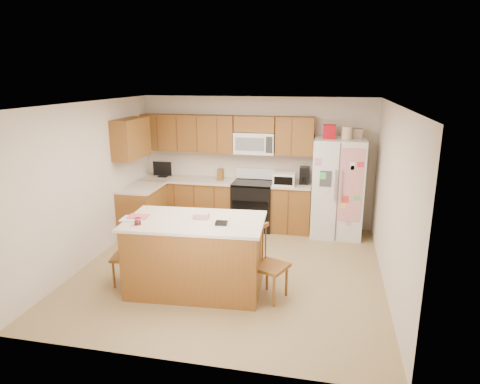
% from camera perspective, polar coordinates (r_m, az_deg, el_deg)
% --- Properties ---
extents(ground, '(4.50, 4.50, 0.00)m').
position_cam_1_polar(ground, '(6.67, -1.28, -10.28)').
color(ground, '#947D58').
rests_on(ground, ground).
extents(room_shell, '(4.60, 4.60, 2.52)m').
position_cam_1_polar(room_shell, '(6.19, -1.36, 1.86)').
color(room_shell, beige).
rests_on(room_shell, ground).
extents(cabinetry, '(3.36, 1.56, 2.15)m').
position_cam_1_polar(cabinetry, '(8.24, -5.12, 1.43)').
color(cabinetry, brown).
rests_on(cabinetry, ground).
extents(stove, '(0.76, 0.65, 1.13)m').
position_cam_1_polar(stove, '(8.27, 1.77, -1.64)').
color(stove, black).
rests_on(stove, ground).
extents(refrigerator, '(0.90, 0.79, 2.04)m').
position_cam_1_polar(refrigerator, '(7.97, 12.89, 0.67)').
color(refrigerator, white).
rests_on(refrigerator, ground).
extents(island, '(1.94, 1.19, 1.10)m').
position_cam_1_polar(island, '(5.94, -5.91, -8.29)').
color(island, brown).
rests_on(island, ground).
extents(windsor_chair_left, '(0.42, 0.43, 0.88)m').
position_cam_1_polar(windsor_chair_left, '(6.30, -14.81, -8.26)').
color(windsor_chair_left, brown).
rests_on(windsor_chair_left, ground).
extents(windsor_chair_back, '(0.39, 0.37, 0.86)m').
position_cam_1_polar(windsor_chair_back, '(6.57, -5.10, -6.84)').
color(windsor_chair_back, brown).
rests_on(windsor_chair_back, ground).
extents(windsor_chair_right, '(0.53, 0.54, 0.98)m').
position_cam_1_polar(windsor_chair_right, '(5.71, 3.88, -9.73)').
color(windsor_chair_right, brown).
rests_on(windsor_chair_right, ground).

